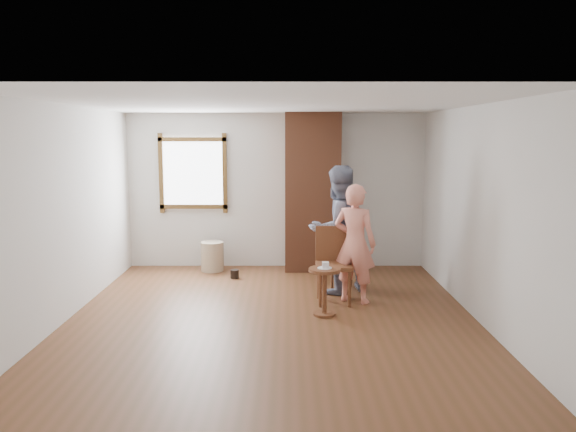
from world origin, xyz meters
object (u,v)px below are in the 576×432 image
(side_table, at_px, (325,284))
(person_pink, at_px, (355,244))
(dining_chair_right, at_px, (334,253))
(man, at_px, (337,230))
(dining_chair_left, at_px, (333,260))
(stoneware_crock, at_px, (212,256))

(side_table, xyz_separation_m, person_pink, (0.44, 0.57, 0.40))
(side_table, height_order, person_pink, person_pink)
(dining_chair_right, distance_m, side_table, 1.49)
(dining_chair_right, xyz_separation_m, person_pink, (0.20, -0.89, 0.32))
(side_table, relative_size, person_pink, 0.37)
(man, relative_size, person_pink, 1.13)
(dining_chair_left, xyz_separation_m, person_pink, (0.28, -0.04, 0.23))
(man, bearing_deg, stoneware_crock, -61.70)
(stoneware_crock, distance_m, side_table, 2.89)
(stoneware_crock, xyz_separation_m, person_pink, (2.15, -1.76, 0.56))
(dining_chair_left, distance_m, man, 0.56)
(dining_chair_left, height_order, dining_chair_right, dining_chair_left)
(dining_chair_left, bearing_deg, stoneware_crock, 137.40)
(person_pink, bearing_deg, stoneware_crock, -11.14)
(stoneware_crock, relative_size, person_pink, 0.30)
(dining_chair_right, relative_size, person_pink, 0.54)
(stoneware_crock, xyz_separation_m, side_table, (1.71, -2.33, 0.16))
(dining_chair_left, distance_m, person_pink, 0.37)
(stoneware_crock, bearing_deg, dining_chair_left, -42.54)
(dining_chair_left, distance_m, dining_chair_right, 0.86)
(dining_chair_left, height_order, person_pink, person_pink)
(dining_chair_right, bearing_deg, dining_chair_left, -120.11)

